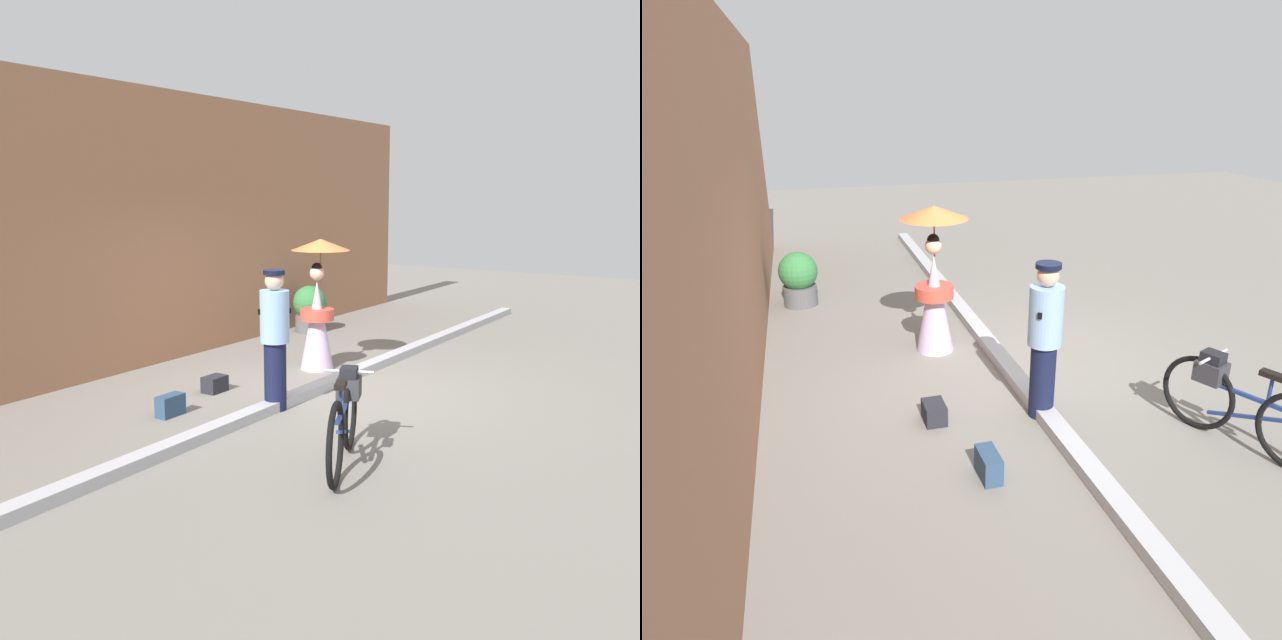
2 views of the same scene
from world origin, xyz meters
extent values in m
plane|color=gray|center=(0.00, 0.00, 0.00)|extent=(30.00, 30.00, 0.00)
cube|color=#9E6B4C|center=(0.00, 3.03, 1.99)|extent=(14.00, 0.40, 3.98)
cube|color=#B2B2B7|center=(0.00, 0.00, 0.06)|extent=(14.00, 0.20, 0.12)
torus|color=black|center=(-1.69, -1.38, 0.38)|extent=(0.72, 0.35, 0.76)
torus|color=black|center=(-2.57, -1.76, 0.38)|extent=(0.72, 0.35, 0.76)
cube|color=navy|center=(-2.13, -1.57, 0.55)|extent=(0.75, 0.35, 0.04)
cube|color=navy|center=(-2.13, -1.57, 0.33)|extent=(0.66, 0.31, 0.25)
cylinder|color=navy|center=(-2.29, -1.64, 0.67)|extent=(0.03, 0.03, 0.32)
cube|color=black|center=(-2.29, -1.64, 0.83)|extent=(0.24, 0.17, 0.05)
cylinder|color=silver|center=(-1.78, -1.42, 0.81)|extent=(0.22, 0.45, 0.03)
cube|color=#333338|center=(-1.78, -1.42, 0.65)|extent=(0.33, 0.31, 0.20)
cube|color=black|center=(-1.78, -1.42, 0.78)|extent=(0.25, 0.23, 0.14)
cylinder|color=#141938|center=(-1.07, 0.01, 0.40)|extent=(0.26, 0.26, 0.80)
cylinder|color=#8CB2E0|center=(-1.07, 0.01, 1.11)|extent=(0.34, 0.34, 0.60)
sphere|color=#D8B293|center=(-1.07, 0.01, 1.52)|extent=(0.22, 0.22, 0.22)
cylinder|color=black|center=(-1.07, 0.01, 1.61)|extent=(0.25, 0.25, 0.05)
cube|color=black|center=(-1.07, 0.01, 1.17)|extent=(0.31, 0.29, 0.06)
cone|color=silver|center=(0.83, 0.69, 0.64)|extent=(0.48, 0.48, 1.28)
cylinder|color=#D14C3D|center=(0.83, 0.69, 0.80)|extent=(0.49, 0.49, 0.16)
sphere|color=beige|center=(0.83, 0.69, 1.39)|extent=(0.21, 0.21, 0.21)
sphere|color=black|center=(0.83, 0.69, 1.46)|extent=(0.15, 0.15, 0.15)
cylinder|color=olive|center=(0.89, 0.66, 1.51)|extent=(0.02, 0.02, 0.55)
cone|color=orange|center=(0.89, 0.66, 1.79)|extent=(0.84, 0.84, 0.16)
cylinder|color=#59595B|center=(3.07, 2.34, 0.16)|extent=(0.52, 0.52, 0.31)
sphere|color=#387F42|center=(3.07, 2.34, 0.55)|extent=(0.60, 0.60, 0.60)
sphere|color=#387F42|center=(3.21, 2.25, 0.48)|extent=(0.33, 0.33, 0.33)
cube|color=#26262D|center=(-0.89, 1.11, 0.10)|extent=(0.30, 0.22, 0.21)
cube|color=black|center=(-0.89, 1.04, 0.15)|extent=(0.26, 0.08, 0.07)
cube|color=navy|center=(-1.92, 0.86, 0.12)|extent=(0.33, 0.16, 0.25)
cube|color=#243951|center=(-1.92, 0.81, 0.18)|extent=(0.28, 0.06, 0.09)
camera|label=1|loc=(-7.45, -4.82, 2.49)|focal=39.81mm
camera|label=2|loc=(-5.94, 2.23, 3.16)|focal=32.67mm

